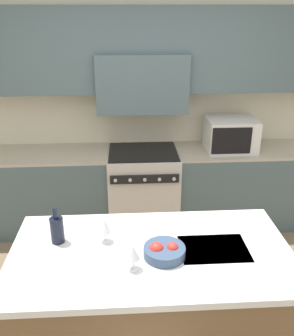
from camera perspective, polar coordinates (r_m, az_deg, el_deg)
name	(u,v)px	position (r m, az deg, el deg)	size (l,w,h in m)	color
back_cabinetry	(141,84)	(4.17, -0.86, 12.73)	(10.00, 0.46, 2.70)	beige
back_counter	(143,188)	(4.30, -0.61, -3.14)	(3.98, 0.62, 0.92)	#4C6066
range_stove	(143,189)	(4.28, -0.60, -3.24)	(0.77, 0.70, 0.93)	beige
microwave	(231,134)	(4.21, 12.63, 5.03)	(0.53, 0.44, 0.35)	silver
kitchen_island	(151,306)	(2.77, 0.61, -20.30)	(1.82, 0.97, 0.93)	brown
wine_bottle	(57,229)	(2.57, -13.55, -9.04)	(0.09, 0.09, 0.26)	black
wine_glass_near	(133,253)	(2.25, -2.20, -12.80)	(0.08, 0.08, 0.17)	white
wine_glass_far	(105,226)	(2.51, -6.48, -8.80)	(0.08, 0.08, 0.17)	white
fruit_bowl	(164,251)	(2.40, 2.60, -12.54)	(0.26, 0.26, 0.10)	#384C6B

